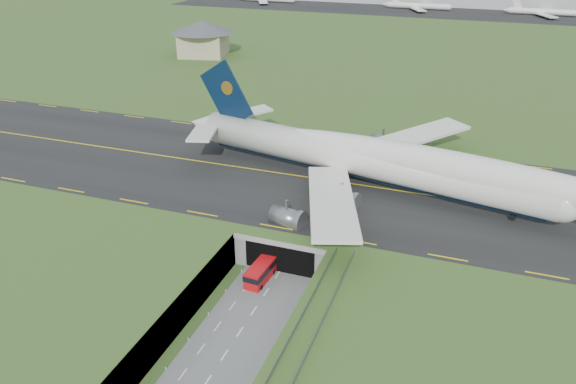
% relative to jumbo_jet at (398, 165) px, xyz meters
% --- Properties ---
extents(ground, '(900.00, 900.00, 0.00)m').
position_rel_jumbo_jet_xyz_m(ground, '(-14.51, -32.19, -11.74)').
color(ground, '#435D25').
rests_on(ground, ground).
extents(airfield_deck, '(800.00, 800.00, 6.00)m').
position_rel_jumbo_jet_xyz_m(airfield_deck, '(-14.51, -32.19, -8.74)').
color(airfield_deck, gray).
rests_on(airfield_deck, ground).
extents(trench_road, '(12.00, 75.00, 0.20)m').
position_rel_jumbo_jet_xyz_m(trench_road, '(-14.51, -39.69, -11.64)').
color(trench_road, slate).
rests_on(trench_road, ground).
extents(taxiway, '(800.00, 44.00, 0.18)m').
position_rel_jumbo_jet_xyz_m(taxiway, '(-14.51, 0.81, -5.65)').
color(taxiway, black).
rests_on(taxiway, airfield_deck).
extents(tunnel_portal, '(17.00, 22.30, 6.00)m').
position_rel_jumbo_jet_xyz_m(tunnel_portal, '(-14.51, -15.47, -8.40)').
color(tunnel_portal, gray).
rests_on(tunnel_portal, ground).
extents(guideway, '(3.00, 53.00, 7.05)m').
position_rel_jumbo_jet_xyz_m(guideway, '(-3.51, -51.30, -6.41)').
color(guideway, '#A8A8A3').
rests_on(guideway, ground).
extents(jumbo_jet, '(101.06, 63.01, 21.26)m').
position_rel_jumbo_jet_xyz_m(jumbo_jet, '(0.00, 0.00, 0.00)').
color(jumbo_jet, white).
rests_on(jumbo_jet, ground).
extents(shuttle_tram, '(3.18, 7.29, 2.92)m').
position_rel_jumbo_jet_xyz_m(shuttle_tram, '(-16.61, -27.36, -10.13)').
color(shuttle_tram, red).
rests_on(shuttle_tram, ground).
extents(service_building, '(28.48, 28.48, 12.95)m').
position_rel_jumbo_jet_xyz_m(service_building, '(-89.58, 94.20, 1.94)').
color(service_building, tan).
rests_on(service_building, ground).
extents(distant_hills, '(700.00, 91.00, 60.00)m').
position_rel_jumbo_jet_xyz_m(distant_hills, '(49.87, 397.81, -15.74)').
color(distant_hills, '#52635C').
rests_on(distant_hills, ground).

